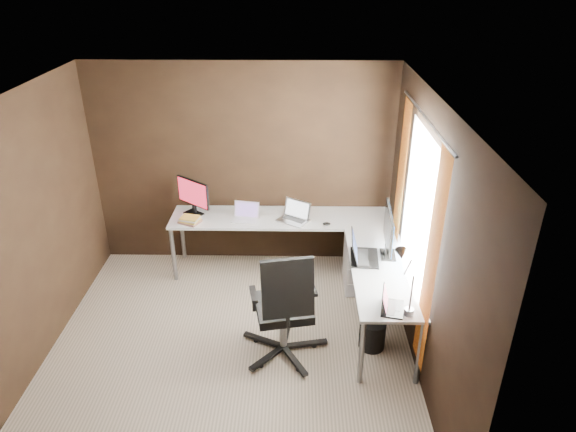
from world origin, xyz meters
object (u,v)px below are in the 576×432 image
(monitor_right, at_px, (388,231))
(drawer_pedestal, at_px, (363,264))
(laptop_white, at_px, (246,216))
(desk_lamp, at_px, (404,273))
(laptop_silver, at_px, (295,216))
(wastebasket, at_px, (372,334))
(laptop_black_small, at_px, (390,305))
(monitor_left, at_px, (193,195))
(office_chair, at_px, (284,325))
(laptop_black_big, at_px, (361,254))
(book_stack, at_px, (190,220))

(monitor_right, bearing_deg, drawer_pedestal, 20.84)
(laptop_white, relative_size, desk_lamp, 0.53)
(laptop_silver, height_order, desk_lamp, desk_lamp)
(wastebasket, bearing_deg, monitor_right, 72.81)
(desk_lamp, distance_m, wastebasket, 1.05)
(laptop_white, relative_size, laptop_black_small, 1.07)
(monitor_left, relative_size, laptop_white, 1.33)
(drawer_pedestal, distance_m, laptop_black_small, 1.50)
(monitor_left, xyz_separation_m, office_chair, (1.12, -1.61, -0.63))
(laptop_black_small, bearing_deg, monitor_right, 5.08)
(monitor_right, xyz_separation_m, office_chair, (-1.05, -0.68, -0.67))
(laptop_silver, bearing_deg, desk_lamp, -29.20)
(wastebasket, bearing_deg, office_chair, -172.23)
(laptop_black_big, distance_m, book_stack, 2.06)
(drawer_pedestal, relative_size, wastebasket, 1.99)
(laptop_white, bearing_deg, monitor_left, 177.32)
(drawer_pedestal, height_order, wastebasket, drawer_pedestal)
(monitor_right, relative_size, laptop_black_big, 1.49)
(monitor_right, relative_size, laptop_white, 1.90)
(office_chair, distance_m, wastebasket, 0.91)
(laptop_black_small, xyz_separation_m, book_stack, (-2.07, 1.61, -0.01))
(monitor_right, distance_m, wastebasket, 1.05)
(monitor_right, xyz_separation_m, laptop_black_big, (-0.27, -0.06, -0.23))
(drawer_pedestal, distance_m, laptop_silver, 0.98)
(desk_lamp, bearing_deg, laptop_black_big, 103.17)
(laptop_black_big, bearing_deg, monitor_right, -72.54)
(drawer_pedestal, distance_m, desk_lamp, 1.66)
(drawer_pedestal, bearing_deg, monitor_left, 168.09)
(laptop_white, relative_size, wastebasket, 1.10)
(desk_lamp, bearing_deg, monitor_left, 135.98)
(laptop_white, height_order, laptop_black_big, laptop_black_big)
(monitor_right, height_order, office_chair, monitor_right)
(laptop_black_small, height_order, wastebasket, laptop_black_small)
(office_chair, xyz_separation_m, wastebasket, (0.88, 0.12, -0.20))
(monitor_left, distance_m, laptop_black_small, 2.77)
(laptop_black_small, relative_size, desk_lamp, 0.49)
(laptop_white, bearing_deg, monitor_right, -17.39)
(monitor_right, bearing_deg, laptop_black_small, 177.05)
(laptop_silver, relative_size, wastebasket, 1.39)
(monitor_right, distance_m, desk_lamp, 0.93)
(desk_lamp, height_order, office_chair, desk_lamp)
(desk_lamp, bearing_deg, drawer_pedestal, 92.21)
(book_stack, bearing_deg, laptop_white, 8.37)
(laptop_black_small, distance_m, office_chair, 1.05)
(desk_lamp, height_order, wastebasket, desk_lamp)
(book_stack, distance_m, office_chair, 1.83)
(laptop_black_small, relative_size, office_chair, 0.26)
(laptop_white, xyz_separation_m, book_stack, (-0.65, -0.10, -0.01))
(laptop_white, distance_m, wastebasket, 2.02)
(desk_lamp, bearing_deg, laptop_silver, 115.58)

